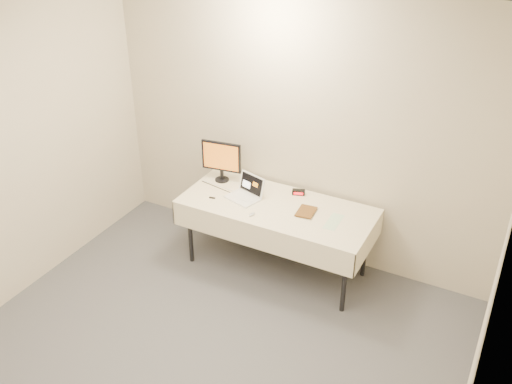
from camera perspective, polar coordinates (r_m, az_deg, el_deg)
The scene contains 9 objects.
back_wall at distance 5.53m, azimuth 4.30°, elevation 6.26°, with size 4.00×0.10×2.70m, color beige.
table at distance 5.47m, azimuth 2.10°, elevation -1.91°, with size 1.86×0.81×0.74m.
laptop at distance 5.55m, azimuth -0.97°, elevation -0.04°, with size 0.37×0.34×0.21m.
monitor at distance 5.77m, azimuth -3.48°, elevation 3.38°, with size 0.42×0.16×0.43m.
book at distance 5.31m, azimuth 4.24°, elevation -0.91°, with size 0.16×0.02×0.22m, color #9A5E1C.
alarm_clock at distance 5.62m, azimuth 4.28°, elevation -0.02°, with size 0.14×0.09×0.05m.
clicker at distance 5.29m, azimuth -0.42°, elevation -2.24°, with size 0.04×0.08×0.02m, color #B4B4B6.
paper_form at distance 5.24m, azimuth 7.77°, elevation -2.96°, with size 0.11×0.29×0.00m, color #C1E5B6.
usb_dongle at distance 5.57m, azimuth -4.40°, elevation -0.58°, with size 0.06×0.02×0.01m, color black.
Camera 1 is at (1.99, -2.17, 3.55)m, focal length 40.00 mm.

